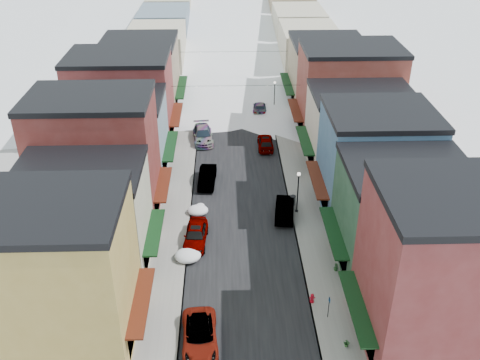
{
  "coord_description": "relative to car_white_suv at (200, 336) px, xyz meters",
  "views": [
    {
      "loc": [
        -1.44,
        -24.78,
        29.52
      ],
      "look_at": [
        0.0,
        23.17,
        2.02
      ],
      "focal_mm": 40.0,
      "sensor_mm": 36.0,
      "label": 1
    }
  ],
  "objects": [
    {
      "name": "road",
      "position": [
        3.5,
        57.0,
        -0.75
      ],
      "size": [
        10.0,
        160.0,
        0.01
      ],
      "primitive_type": "cube",
      "color": "black",
      "rests_on": "ground"
    },
    {
      "name": "car_silver_sedan",
      "position": [
        -0.8,
        12.27,
        0.1
      ],
      "size": [
        2.38,
        5.15,
        1.71
      ],
      "primitive_type": "imported",
      "rotation": [
        0.0,
        0.0,
        -0.07
      ],
      "color": "#9C9FA4",
      "rests_on": "ground"
    },
    {
      "name": "bldg_l_tan",
      "position": [
        -9.69,
        45.0,
        4.25
      ],
      "size": [
        11.3,
        11.2,
        10.0
      ],
      "color": "#8D775D",
      "rests_on": "ground"
    },
    {
      "name": "car_black_sedan",
      "position": [
        7.0,
        43.23,
        -0.04
      ],
      "size": [
        2.28,
        5.01,
        1.42
      ],
      "primitive_type": "imported",
      "rotation": [
        0.0,
        0.0,
        3.08
      ],
      "color": "black",
      "rests_on": "ground"
    },
    {
      "name": "snow_pile_mid",
      "position": [
        -0.78,
        17.09,
        -0.34
      ],
      "size": [
        2.07,
        2.47,
        0.87
      ],
      "color": "white",
      "rests_on": "ground"
    },
    {
      "name": "car_lane_silver",
      "position": [
        2.48,
        46.08,
        -0.07
      ],
      "size": [
        2.04,
        4.19,
        1.38
      ],
      "primitive_type": "imported",
      "rotation": [
        0.0,
        0.0,
        -0.1
      ],
      "color": "#A4A6AC",
      "rests_on": "ground"
    },
    {
      "name": "bldg_r_green",
      "position": [
        16.69,
        9.0,
        4.0
      ],
      "size": [
        11.3,
        9.2,
        9.5
      ],
      "color": "#20442C",
      "rests_on": "ground"
    },
    {
      "name": "bldg_r_blue",
      "position": [
        16.69,
        18.0,
        4.5
      ],
      "size": [
        11.3,
        9.2,
        10.5
      ],
      "color": "#385D7F",
      "rests_on": "ground"
    },
    {
      "name": "bldg_l_brick_far",
      "position": [
        -10.69,
        35.0,
        4.75
      ],
      "size": [
        13.3,
        9.2,
        11.0
      ],
      "color": "maroon",
      "rests_on": "ground"
    },
    {
      "name": "planter_far",
      "position": [
        11.3,
        7.68,
        -0.27
      ],
      "size": [
        0.52,
        0.52,
        0.66
      ],
      "primitive_type": "imported",
      "rotation": [
        0.0,
        0.0,
        0.78
      ],
      "color": "#275528",
      "rests_on": "sidewalk_right"
    },
    {
      "name": "bldg_r_cream",
      "position": [
        17.19,
        27.0,
        3.75
      ],
      "size": [
        12.3,
        9.2,
        9.0
      ],
      "color": "beige",
      "rests_on": "ground"
    },
    {
      "name": "curb_right",
      "position": [
        8.55,
        57.0,
        -0.68
      ],
      "size": [
        0.1,
        160.0,
        0.15
      ],
      "primitive_type": "cube",
      "color": "slate",
      "rests_on": "ground"
    },
    {
      "name": "overhead_cables",
      "position": [
        3.5,
        44.5,
        5.44
      ],
      "size": [
        16.4,
        15.04,
        0.04
      ],
      "color": "black",
      "rests_on": "ground"
    },
    {
      "name": "bldg_r_brick_near",
      "position": [
        17.19,
        0.0,
        5.5
      ],
      "size": [
        12.3,
        9.2,
        12.5
      ],
      "color": "maroon",
      "rests_on": "ground"
    },
    {
      "name": "snow_pile_near",
      "position": [
        -1.38,
        9.76,
        -0.28
      ],
      "size": [
        2.33,
        2.63,
        0.98
      ],
      "color": "white",
      "rests_on": "ground"
    },
    {
      "name": "car_dark_hatch",
      "position": [
        0.0,
        23.04,
        0.06
      ],
      "size": [
        2.03,
        5.04,
        1.63
      ],
      "primitive_type": "imported",
      "rotation": [
        0.0,
        0.0,
        -0.06
      ],
      "color": "black",
      "rests_on": "ground"
    },
    {
      "name": "parking_sign",
      "position": [
        9.66,
        2.19,
        0.55
      ],
      "size": [
        0.08,
        0.27,
        1.98
      ],
      "color": "black",
      "rests_on": "sidewalk_right"
    },
    {
      "name": "bldg_r_tan",
      "position": [
        16.69,
        46.0,
        4.0
      ],
      "size": [
        11.3,
        11.2,
        9.5
      ],
      "color": "#907D5E",
      "rests_on": "ground"
    },
    {
      "name": "bldg_l_grayblue",
      "position": [
        -9.69,
        26.0,
        3.75
      ],
      "size": [
        11.3,
        9.2,
        9.0
      ],
      "color": "gray",
      "rests_on": "ground"
    },
    {
      "name": "fire_hydrant",
      "position": [
        8.7,
        3.88,
        -0.23
      ],
      "size": [
        0.47,
        0.36,
        0.81
      ],
      "color": "#AD0919",
      "rests_on": "sidewalk_right"
    },
    {
      "name": "car_gray_suv",
      "position": [
        7.0,
        31.61,
        0.05
      ],
      "size": [
        1.97,
        4.74,
        1.6
      ],
      "primitive_type": "imported",
      "rotation": [
        0.0,
        0.0,
        3.12
      ],
      "color": "gray",
      "rests_on": "ground"
    },
    {
      "name": "curb_left",
      "position": [
        -1.55,
        57.0,
        -0.68
      ],
      "size": [
        0.1,
        160.0,
        0.15
      ],
      "primitive_type": "cube",
      "color": "slate",
      "rests_on": "ground"
    },
    {
      "name": "bldg_r_brick_far",
      "position": [
        17.69,
        36.0,
        5.0
      ],
      "size": [
        13.3,
        9.2,
        11.5
      ],
      "color": "maroon",
      "rests_on": "ground"
    },
    {
      "name": "streetlamp_far",
      "position": [
        9.06,
        43.34,
        2.13
      ],
      "size": [
        0.36,
        0.36,
        4.34
      ],
      "color": "black",
      "rests_on": "sidewalk_right"
    },
    {
      "name": "car_lane_white",
      "position": [
        4.56,
        57.45,
        0.0
      ],
      "size": [
        2.88,
        5.62,
        1.52
      ],
      "primitive_type": "imported",
      "rotation": [
        0.0,
        0.0,
        3.21
      ],
      "color": "white",
      "rests_on": "ground"
    },
    {
      "name": "bldg_l_yellow",
      "position": [
        -9.69,
        1.0,
        5.0
      ],
      "size": [
        11.3,
        8.7,
        11.5
      ],
      "color": "#AE8F40",
      "rests_on": "ground"
    },
    {
      "name": "sidewalk_left",
      "position": [
        -3.1,
        57.0,
        -0.68
      ],
      "size": [
        3.2,
        160.0,
        0.15
      ],
      "primitive_type": "cube",
      "color": "gray",
      "rests_on": "ground"
    },
    {
      "name": "distant_blocks",
      "position": [
        3.5,
        80.0,
        3.24
      ],
      "size": [
        34.0,
        55.0,
        8.0
      ],
      "color": "gray",
      "rests_on": "ground"
    },
    {
      "name": "planter_near",
      "position": [
        10.51,
        -0.74,
        -0.33
      ],
      "size": [
        0.62,
        0.58,
        0.56
      ],
      "primitive_type": "imported",
      "rotation": [
        0.0,
        0.0,
        -0.34
      ],
      "color": "#336C30",
      "rests_on": "sidewalk_right"
    },
    {
      "name": "snow_pile_far",
      "position": [
        -0.78,
        35.25,
        -0.32
      ],
      "size": [
        2.14,
        2.52,
        0.91
      ],
      "color": "white",
      "rests_on": "ground"
    },
    {
      "name": "streetlamp_near",
      "position": [
        9.09,
        16.95,
        2.21
      ],
      "size": [
        0.37,
        0.37,
        4.47
      ],
      "color": "black",
      "rests_on": "sidewalk_right"
    },
    {
      "name": "car_green_sedan",
      "position": [
        7.8,
        16.46,
        0.08
      ],
      "size": [
        2.41,
        5.29,
        1.68
      ],
      "primitive_type": "imported",
      "rotation": [
        0.0,
        0.0,
        3.01
      ],
      "color": "black",
      "rests_on": "ground"
    },
    {
      "name": "car_white_suv",
      "position": [
        0.0,
        0.0,
        0.0
      ],
      "size": [
        2.84,
        5.58,
        1.51
      ],
      "primitive_type": "imported",
      "rotation": [
        0.0,
        0.0,
        0.06
      ],
      "color": "white",
      "rests_on": "ground"
    },
    {
      "name": "trash_can",
      "position": [
        8.83,
        18.21,
        -0.08
      ],
      "size": [
        0.61,
        0.61,
        1.03
      ],
      "color": "#505254",
      "rests_on": "sidewalk_right"
    },
    {
      "name": "sidewalk_right",
      "position": [
        10.1,
        57.0,
        -0.68
      ],
      "size": [
        3.2,
        160.0,
        0.15
      ],
      "primitive_type": "cube",
      "color": "gray",
      "rests_on": "ground"
    },
    {
      "name": "bldg_l_brick_near",
      "position": [
        -10.19,
        17.5,
        5.5
      ],
      "size": [
        12.3,
        8.2,
        12.5
      ],
      "color": "maroon",
      "rests_on": "ground"
    },
    {
      "name": "bldg_l_cream",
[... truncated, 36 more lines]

